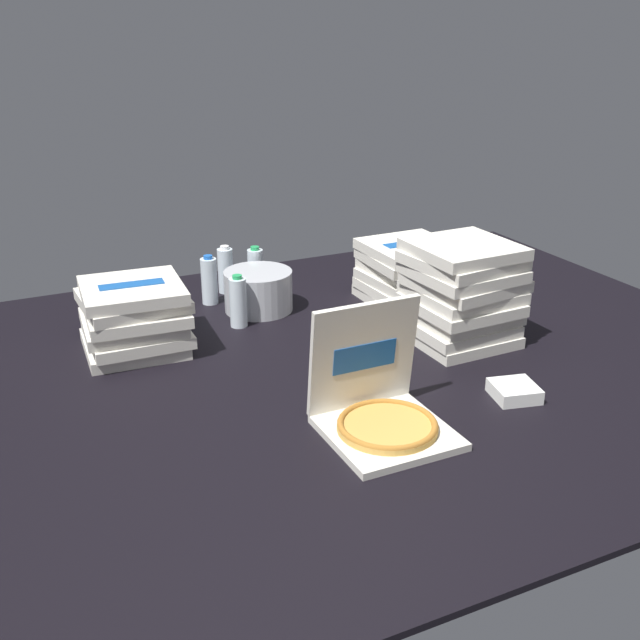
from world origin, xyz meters
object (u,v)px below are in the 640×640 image
(pizza_stack_left_mid, at_px, (134,317))
(pizza_stack_right_mid, at_px, (409,272))
(pizza_stack_left_far, at_px, (461,293))
(water_bottle_3, at_px, (238,302))
(napkin_pile, at_px, (514,391))
(water_bottle_2, at_px, (226,270))
(water_bottle_1, at_px, (209,281))
(water_bottle_0, at_px, (256,271))
(ice_bucket, at_px, (258,291))
(open_pizza_box, at_px, (380,408))

(pizza_stack_left_mid, relative_size, pizza_stack_right_mid, 1.00)
(pizza_stack_left_far, xyz_separation_m, pizza_stack_right_mid, (0.06, 0.45, -0.06))
(water_bottle_3, relative_size, napkin_pile, 1.53)
(pizza_stack_right_mid, height_order, water_bottle_3, pizza_stack_right_mid)
(water_bottle_2, bearing_deg, water_bottle_1, -136.42)
(pizza_stack_left_mid, bearing_deg, water_bottle_0, 31.39)
(pizza_stack_right_mid, distance_m, ice_bucket, 0.66)
(pizza_stack_left_mid, bearing_deg, water_bottle_2, 41.62)
(water_bottle_1, distance_m, water_bottle_2, 0.15)
(open_pizza_box, bearing_deg, pizza_stack_left_mid, 120.18)
(open_pizza_box, relative_size, pizza_stack_left_far, 0.92)
(water_bottle_0, bearing_deg, pizza_stack_left_mid, -148.61)
(open_pizza_box, relative_size, napkin_pile, 2.68)
(open_pizza_box, xyz_separation_m, water_bottle_2, (-0.02, 1.36, 0.03))
(open_pizza_box, relative_size, water_bottle_2, 1.76)
(open_pizza_box, xyz_separation_m, pizza_stack_left_mid, (-0.53, 0.91, 0.05))
(water_bottle_1, bearing_deg, water_bottle_3, -85.40)
(water_bottle_3, bearing_deg, open_pizza_box, -83.78)
(pizza_stack_right_mid, xyz_separation_m, napkin_pile, (-0.16, -0.93, -0.11))
(water_bottle_1, relative_size, water_bottle_3, 1.00)
(open_pizza_box, bearing_deg, water_bottle_2, 90.80)
(open_pizza_box, bearing_deg, napkin_pile, -1.20)
(water_bottle_3, bearing_deg, pizza_stack_left_far, -34.81)
(napkin_pile, bearing_deg, water_bottle_1, 116.40)
(open_pizza_box, distance_m, pizza_stack_right_mid, 1.14)
(pizza_stack_right_mid, relative_size, ice_bucket, 1.38)
(open_pizza_box, distance_m, napkin_pile, 0.50)
(pizza_stack_right_mid, bearing_deg, ice_bucket, 164.38)
(open_pizza_box, distance_m, water_bottle_2, 1.36)
(water_bottle_0, xyz_separation_m, water_bottle_2, (-0.12, 0.07, 0.00))
(pizza_stack_right_mid, height_order, water_bottle_0, pizza_stack_right_mid)
(pizza_stack_right_mid, bearing_deg, water_bottle_0, 146.19)
(water_bottle_2, relative_size, water_bottle_3, 1.00)
(water_bottle_2, bearing_deg, pizza_stack_left_mid, -138.38)
(pizza_stack_left_mid, xyz_separation_m, water_bottle_1, (0.40, 0.35, -0.03))
(pizza_stack_right_mid, height_order, ice_bucket, pizza_stack_right_mid)
(pizza_stack_left_mid, bearing_deg, pizza_stack_right_mid, 0.37)
(water_bottle_1, height_order, napkin_pile, water_bottle_1)
(pizza_stack_right_mid, distance_m, water_bottle_0, 0.68)
(ice_bucket, bearing_deg, napkin_pile, -67.03)
(pizza_stack_right_mid, bearing_deg, pizza_stack_left_mid, -179.63)
(pizza_stack_left_mid, xyz_separation_m, pizza_stack_right_mid, (1.20, 0.01, 0.00))
(pizza_stack_left_mid, bearing_deg, napkin_pile, -41.77)
(open_pizza_box, relative_size, water_bottle_0, 1.76)
(pizza_stack_left_far, distance_m, ice_bucket, 0.86)
(pizza_stack_right_mid, relative_size, water_bottle_3, 1.84)
(pizza_stack_right_mid, xyz_separation_m, water_bottle_1, (-0.79, 0.34, -0.03))
(water_bottle_2, xyz_separation_m, napkin_pile, (0.52, -1.37, -0.08))
(ice_bucket, relative_size, napkin_pile, 2.03)
(pizza_stack_left_mid, distance_m, pizza_stack_right_mid, 1.20)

